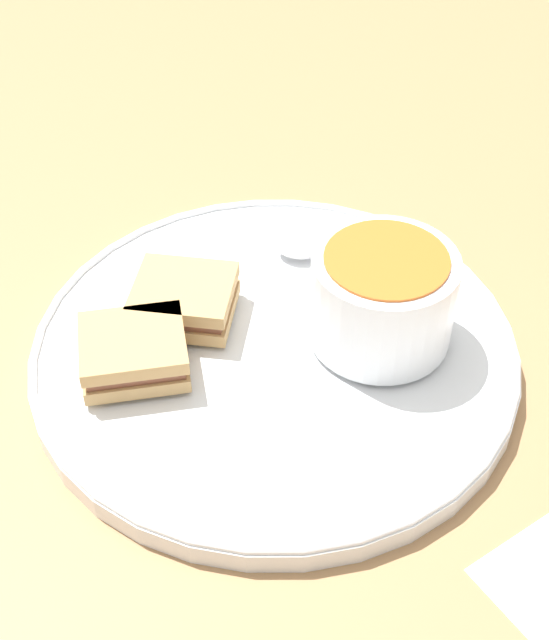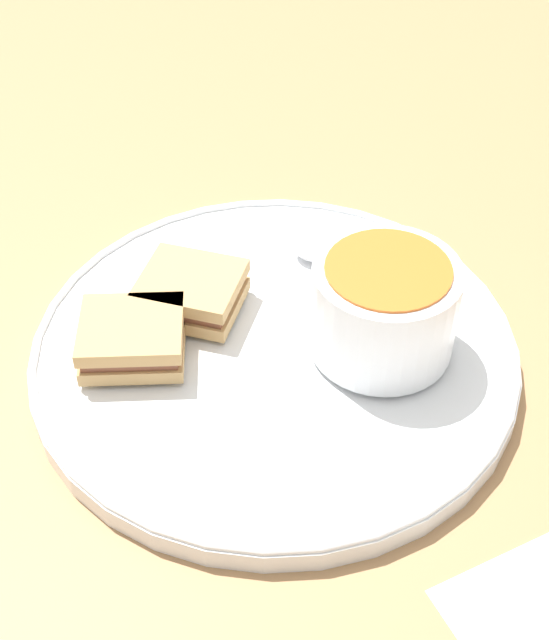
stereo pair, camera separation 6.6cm
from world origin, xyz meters
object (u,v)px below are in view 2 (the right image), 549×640
Objects in this scene: soup_bowl at (384,307)px; sandwich_half_near at (191,291)px; sandwich_half_far at (132,338)px; spoon at (320,255)px.

sandwich_half_near is at bearing 120.30° from soup_bowl.
soup_bowl reaches higher than sandwich_half_far.
sandwich_half_far is at bearing -170.52° from sandwich_half_near.
soup_bowl is 1.08× the size of sandwich_half_near.
spoon is 1.02× the size of sandwich_half_near.
soup_bowl is 0.12m from spoon.
soup_bowl is 1.06× the size of sandwich_half_far.
soup_bowl is 1.06× the size of spoon.
soup_bowl reaches higher than sandwich_half_near.
sandwich_half_far is at bearing 69.57° from spoon.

